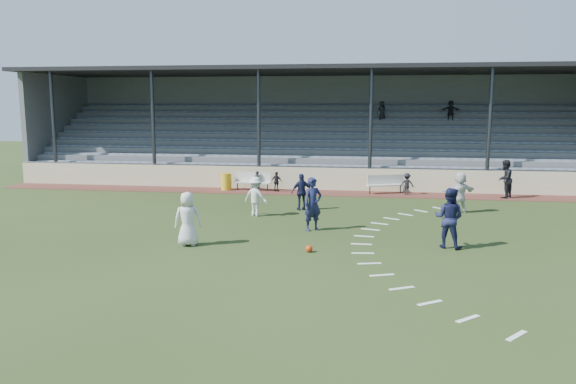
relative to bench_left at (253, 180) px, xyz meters
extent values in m
plane|color=#283917|center=(3.17, -10.82, -0.58)|extent=(90.00, 90.00, 0.00)
cube|color=#522720|center=(3.17, -0.32, -0.57)|extent=(34.00, 2.00, 0.02)
cube|color=beige|center=(3.17, 0.73, 0.02)|extent=(34.00, 0.18, 1.20)
cube|color=beige|center=(0.00, -0.12, -0.13)|extent=(2.03, 0.63, 0.06)
cube|color=beige|center=(0.00, 0.10, 0.12)|extent=(1.99, 0.29, 0.54)
cylinder|color=#33343B|center=(-0.84, -0.03, -0.36)|extent=(0.06, 0.06, 0.40)
cylinder|color=#33343B|center=(0.84, -0.22, -0.36)|extent=(0.06, 0.06, 0.40)
cube|color=beige|center=(7.01, -0.07, -0.13)|extent=(2.00, 1.13, 0.06)
cube|color=beige|center=(7.01, 0.15, 0.12)|extent=(1.87, 0.81, 0.54)
cylinder|color=#33343B|center=(6.22, -0.39, -0.36)|extent=(0.06, 0.06, 0.40)
cylinder|color=#33343B|center=(7.79, 0.25, -0.36)|extent=(0.06, 0.06, 0.40)
cylinder|color=gold|center=(-1.43, -0.13, -0.12)|extent=(0.56, 0.56, 0.89)
sphere|color=red|center=(4.42, -12.07, -0.47)|extent=(0.22, 0.22, 0.22)
imported|color=silver|center=(0.38, -11.84, 0.31)|extent=(1.00, 0.79, 1.79)
imported|color=#161A3E|center=(4.20, -9.00, 0.40)|extent=(0.85, 0.81, 1.96)
imported|color=#161A3E|center=(8.81, -10.83, 0.40)|extent=(1.16, 1.05, 1.96)
imported|color=silver|center=(1.58, -6.70, 0.23)|extent=(1.19, 0.90, 1.64)
imported|color=#161A3E|center=(3.30, -5.12, 0.22)|extent=(1.02, 0.76, 1.61)
imported|color=silver|center=(10.04, -4.69, 0.29)|extent=(1.68, 1.22, 1.76)
imported|color=black|center=(12.76, -0.57, 0.37)|extent=(1.11, 1.16, 1.88)
imported|color=black|center=(0.27, -0.09, -0.04)|extent=(0.43, 0.34, 1.04)
imported|color=black|center=(1.34, -0.26, -0.04)|extent=(0.66, 0.41, 1.05)
imported|color=black|center=(8.08, -0.22, -0.02)|extent=(0.72, 0.42, 1.09)
cube|color=slate|center=(3.17, 1.28, 0.02)|extent=(34.00, 0.80, 1.20)
cube|color=gray|center=(3.17, 1.38, 0.67)|extent=(33.00, 0.28, 0.10)
cube|color=slate|center=(3.17, 2.08, 0.22)|extent=(34.00, 0.80, 1.60)
cube|color=gray|center=(3.17, 2.18, 1.07)|extent=(33.00, 0.28, 0.10)
cube|color=slate|center=(3.17, 2.88, 0.42)|extent=(34.00, 0.80, 2.00)
cube|color=gray|center=(3.17, 2.98, 1.47)|extent=(33.00, 0.28, 0.10)
cube|color=slate|center=(3.17, 3.68, 0.62)|extent=(34.00, 0.80, 2.40)
cube|color=gray|center=(3.17, 3.78, 1.87)|extent=(33.00, 0.28, 0.10)
cube|color=slate|center=(3.17, 4.48, 0.82)|extent=(34.00, 0.80, 2.80)
cube|color=gray|center=(3.17, 4.58, 2.27)|extent=(33.00, 0.28, 0.10)
cube|color=slate|center=(3.17, 5.28, 1.02)|extent=(34.00, 0.80, 3.20)
cube|color=gray|center=(3.17, 5.38, 2.67)|extent=(33.00, 0.28, 0.10)
cube|color=slate|center=(3.17, 6.08, 1.22)|extent=(34.00, 0.80, 3.60)
cube|color=gray|center=(3.17, 6.18, 3.07)|extent=(33.00, 0.28, 0.10)
cube|color=slate|center=(3.17, 6.88, 1.42)|extent=(34.00, 0.80, 4.00)
cube|color=gray|center=(3.17, 6.98, 3.47)|extent=(33.00, 0.28, 0.10)
cube|color=slate|center=(3.17, 7.68, 1.62)|extent=(34.00, 0.80, 4.40)
cube|color=gray|center=(3.17, 7.78, 3.87)|extent=(33.00, 0.28, 0.10)
cube|color=slate|center=(3.17, 8.28, 2.62)|extent=(34.00, 0.40, 6.40)
cube|color=slate|center=(-13.68, 4.68, 2.62)|extent=(0.30, 7.80, 6.40)
cube|color=black|center=(3.17, 4.38, 5.92)|extent=(34.60, 9.00, 0.22)
cylinder|color=#33343B|center=(-11.83, 0.83, 2.67)|extent=(0.20, 0.20, 6.50)
cylinder|color=#33343B|center=(-5.83, 0.83, 2.67)|extent=(0.20, 0.20, 6.50)
cylinder|color=#33343B|center=(0.17, 0.83, 2.67)|extent=(0.20, 0.20, 6.50)
cylinder|color=#33343B|center=(6.17, 0.83, 2.67)|extent=(0.20, 0.20, 6.50)
cylinder|color=#33343B|center=(12.17, 0.83, 2.67)|extent=(0.20, 0.20, 6.50)
cylinder|color=#33343B|center=(3.17, 0.73, 0.67)|extent=(34.00, 0.05, 0.05)
imported|color=black|center=(6.81, 6.12, 3.60)|extent=(0.67, 0.57, 1.17)
imported|color=black|center=(10.91, 6.12, 3.62)|extent=(1.12, 0.36, 1.20)
cube|color=white|center=(9.29, -3.81, -0.58)|extent=(0.54, 0.61, 0.01)
cube|color=white|center=(8.47, -4.60, -0.58)|extent=(0.59, 0.56, 0.01)
cube|color=white|center=(7.74, -5.48, -0.58)|extent=(0.64, 0.51, 0.01)
cube|color=white|center=(7.14, -6.45, -0.58)|extent=(0.67, 0.44, 0.01)
cube|color=white|center=(6.66, -7.48, -0.58)|extent=(0.70, 0.37, 0.01)
cube|color=white|center=(6.31, -8.57, -0.58)|extent=(0.71, 0.29, 0.01)
cube|color=white|center=(6.10, -9.69, -0.58)|extent=(0.71, 0.21, 0.01)
cube|color=white|center=(6.02, -10.82, -0.58)|extent=(0.70, 0.12, 0.01)
cube|color=white|center=(6.10, -11.96, -0.58)|extent=(0.71, 0.21, 0.01)
cube|color=white|center=(6.31, -13.08, -0.58)|extent=(0.71, 0.29, 0.01)
cube|color=white|center=(6.66, -14.17, -0.58)|extent=(0.70, 0.37, 0.01)
cube|color=white|center=(7.14, -15.20, -0.58)|extent=(0.67, 0.44, 0.01)
cube|color=white|center=(7.74, -16.17, -0.58)|extent=(0.64, 0.51, 0.01)
cube|color=white|center=(8.47, -17.05, -0.58)|extent=(0.59, 0.56, 0.01)
cube|color=white|center=(9.29, -17.83, -0.58)|extent=(0.54, 0.61, 0.01)
camera|label=1|loc=(6.34, -29.12, 4.06)|focal=35.00mm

